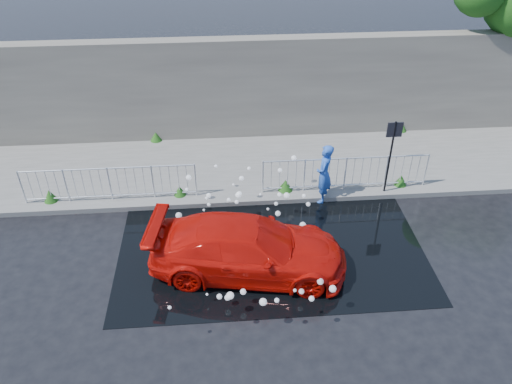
% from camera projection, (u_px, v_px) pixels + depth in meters
% --- Properties ---
extents(ground, '(90.00, 90.00, 0.00)m').
position_uv_depth(ground, '(255.00, 273.00, 12.48)').
color(ground, black).
rests_on(ground, ground).
extents(pavement, '(30.00, 4.00, 0.15)m').
position_uv_depth(pavement, '(243.00, 166.00, 16.54)').
color(pavement, '#5B5A56').
rests_on(pavement, ground).
extents(curb, '(30.00, 0.25, 0.16)m').
position_uv_depth(curb, '(247.00, 201.00, 14.90)').
color(curb, '#5B5A56').
rests_on(curb, ground).
extents(retaining_wall, '(30.00, 0.60, 3.50)m').
position_uv_depth(retaining_wall, '(239.00, 89.00, 17.31)').
color(retaining_wall, '#5A534C').
rests_on(retaining_wall, pavement).
extents(puddle, '(8.00, 5.00, 0.01)m').
position_uv_depth(puddle, '(271.00, 246.00, 13.33)').
color(puddle, black).
rests_on(puddle, ground).
extents(sign_post, '(0.45, 0.06, 2.50)m').
position_uv_depth(sign_post, '(392.00, 146.00, 14.33)').
color(sign_post, black).
rests_on(sign_post, ground).
extents(railing_left, '(5.05, 0.05, 1.10)m').
position_uv_depth(railing_left, '(109.00, 183.00, 14.55)').
color(railing_left, silver).
rests_on(railing_left, pavement).
extents(railing_right, '(5.05, 0.05, 1.10)m').
position_uv_depth(railing_right, '(345.00, 172.00, 15.01)').
color(railing_right, silver).
rests_on(railing_right, pavement).
extents(weeds, '(12.17, 3.93, 0.38)m').
position_uv_depth(weeds, '(237.00, 169.00, 15.93)').
color(weeds, '#174713').
rests_on(weeds, pavement).
extents(water_spray, '(3.74, 5.70, 1.03)m').
position_uv_depth(water_spray, '(256.00, 225.00, 13.03)').
color(water_spray, white).
rests_on(water_spray, ground).
extents(red_car, '(5.08, 2.69, 1.40)m').
position_uv_depth(red_car, '(248.00, 248.00, 12.22)').
color(red_car, red).
rests_on(red_car, ground).
extents(person, '(0.65, 0.79, 1.87)m').
position_uv_depth(person, '(324.00, 174.00, 14.57)').
color(person, blue).
rests_on(person, ground).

